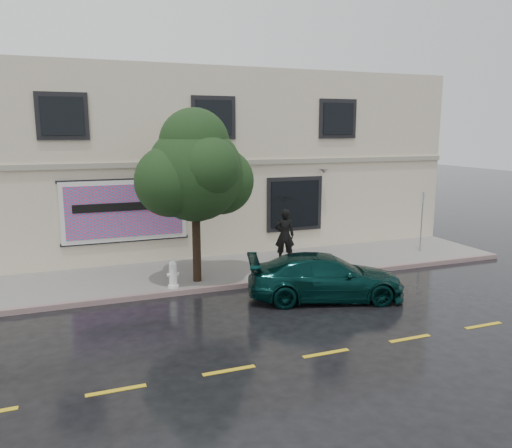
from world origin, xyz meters
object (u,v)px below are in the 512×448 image
object	(u,v)px
fire_hydrant	(173,274)
street_tree	(195,174)
car	(326,277)
pedestrian	(285,236)

from	to	relation	value
fire_hydrant	street_tree	bearing A→B (deg)	44.11
car	street_tree	bearing A→B (deg)	68.02
car	street_tree	world-z (taller)	street_tree
car	street_tree	distance (m)	4.91
pedestrian	street_tree	distance (m)	4.32
pedestrian	fire_hydrant	xyz separation A→B (m)	(-4.28, -1.50, -0.56)
street_tree	pedestrian	bearing A→B (deg)	17.68
car	fire_hydrant	xyz separation A→B (m)	(-3.95, 2.11, -0.09)
pedestrian	street_tree	size ratio (longest dim) A/B	0.40
car	fire_hydrant	world-z (taller)	car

